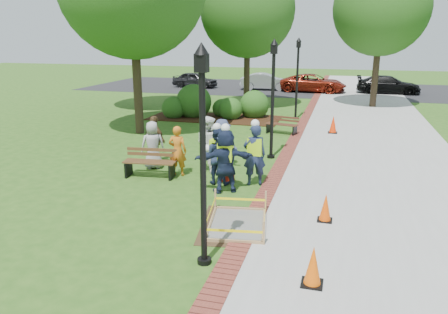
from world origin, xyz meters
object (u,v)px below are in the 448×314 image
(wet_concrete_pad, at_px, (237,216))
(bench_near, at_px, (150,168))
(lamp_near, at_px, (203,142))
(hivis_worker_c, at_px, (217,154))
(cone_front, at_px, (313,267))
(hivis_worker_a, at_px, (225,159))
(hivis_worker_b, at_px, (255,153))

(wet_concrete_pad, relative_size, bench_near, 1.49)
(lamp_near, relative_size, hivis_worker_c, 2.27)
(hivis_worker_c, bearing_deg, cone_front, -56.90)
(wet_concrete_pad, distance_m, hivis_worker_a, 2.46)
(lamp_near, bearing_deg, hivis_worker_b, 89.93)
(wet_concrete_pad, bearing_deg, lamp_near, -96.24)
(bench_near, xyz_separation_m, hivis_worker_b, (3.34, 0.14, 0.70))
(wet_concrete_pad, xyz_separation_m, bench_near, (-3.54, 2.83, 0.05))
(cone_front, relative_size, hivis_worker_a, 0.39)
(cone_front, xyz_separation_m, hivis_worker_b, (-2.12, 5.12, 0.62))
(bench_near, height_order, hivis_worker_c, hivis_worker_c)
(hivis_worker_a, bearing_deg, wet_concrete_pad, -67.90)
(bench_near, distance_m, hivis_worker_c, 2.32)
(hivis_worker_b, bearing_deg, bench_near, -177.60)
(hivis_worker_c, bearing_deg, wet_concrete_pad, -64.94)
(lamp_near, bearing_deg, hivis_worker_a, 99.39)
(cone_front, xyz_separation_m, lamp_near, (-2.13, 0.25, 2.11))
(lamp_near, distance_m, hivis_worker_c, 5.09)
(bench_near, bearing_deg, cone_front, -42.34)
(lamp_near, bearing_deg, wet_concrete_pad, 83.76)
(wet_concrete_pad, height_order, hivis_worker_b, hivis_worker_b)
(hivis_worker_a, xyz_separation_m, hivis_worker_c, (-0.44, 0.65, -0.06))
(hivis_worker_a, distance_m, hivis_worker_b, 1.05)
(bench_near, distance_m, cone_front, 7.39)
(bench_near, height_order, hivis_worker_a, hivis_worker_a)
(lamp_near, xyz_separation_m, hivis_worker_c, (-1.11, 4.72, -1.55))
(bench_near, distance_m, hivis_worker_a, 2.83)
(bench_near, xyz_separation_m, lamp_near, (3.34, -4.73, 2.19))
(wet_concrete_pad, xyz_separation_m, hivis_worker_b, (-0.20, 2.97, 0.76))
(hivis_worker_b, bearing_deg, lamp_near, -90.07)
(wet_concrete_pad, height_order, hivis_worker_c, hivis_worker_c)
(wet_concrete_pad, relative_size, hivis_worker_b, 1.26)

